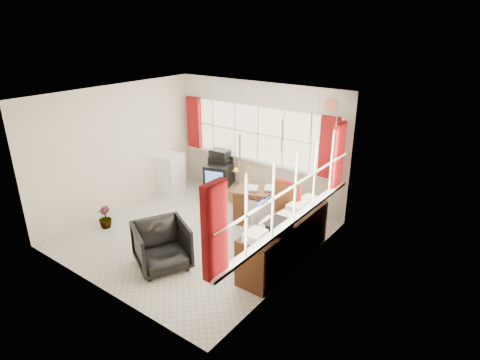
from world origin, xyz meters
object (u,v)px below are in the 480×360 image
(radiator, at_px, (248,215))
(tv_bench, at_px, (230,191))
(crt_tv, at_px, (219,175))
(credenza, at_px, (285,239))
(desk_lamp, at_px, (249,172))
(mini_fridge, at_px, (170,173))
(desk, at_px, (267,205))
(office_chair, at_px, (162,246))
(task_chair, at_px, (284,214))

(radiator, bearing_deg, tv_bench, 141.25)
(crt_tv, bearing_deg, credenza, -29.01)
(desk_lamp, bearing_deg, credenza, -34.40)
(radiator, bearing_deg, mini_fridge, 172.35)
(desk, distance_m, crt_tv, 1.61)
(crt_tv, bearing_deg, desk_lamp, -21.76)
(office_chair, bearing_deg, radiator, 17.87)
(task_chair, distance_m, crt_tv, 2.44)
(desk, xyz_separation_m, tv_bench, (-1.34, 0.60, -0.25))
(desk, height_order, task_chair, task_chair)
(mini_fridge, bearing_deg, radiator, -7.65)
(tv_bench, bearing_deg, office_chair, -73.50)
(task_chair, relative_size, tv_bench, 0.83)
(credenza, xyz_separation_m, mini_fridge, (-3.53, 0.93, 0.04))
(desk, height_order, desk_lamp, desk_lamp)
(desk_lamp, height_order, task_chair, task_chair)
(desk, height_order, tv_bench, desk)
(tv_bench, bearing_deg, task_chair, -29.41)
(task_chair, distance_m, radiator, 1.00)
(task_chair, distance_m, office_chair, 2.05)
(desk, height_order, crt_tv, crt_tv)
(desk_lamp, bearing_deg, radiator, -56.91)
(credenza, bearing_deg, mini_fridge, 165.24)
(desk_lamp, distance_m, credenza, 1.73)
(desk_lamp, relative_size, mini_fridge, 0.46)
(task_chair, xyz_separation_m, radiator, (-0.89, 0.23, -0.39))
(tv_bench, distance_m, crt_tv, 0.44)
(task_chair, height_order, tv_bench, task_chair)
(tv_bench, bearing_deg, credenza, -33.71)
(desk_lamp, bearing_deg, desk, -0.68)
(office_chair, relative_size, radiator, 1.46)
(credenza, height_order, tv_bench, credenza)
(radiator, bearing_deg, office_chair, -99.35)
(desk, distance_m, mini_fridge, 2.59)
(desk, xyz_separation_m, task_chair, (0.68, -0.54, 0.24))
(radiator, relative_size, credenza, 0.28)
(desk, xyz_separation_m, radiator, (-0.21, -0.31, -0.15))
(office_chair, bearing_deg, crt_tv, 48.42)
(task_chair, bearing_deg, crt_tv, 155.89)
(desk, relative_size, tv_bench, 0.92)
(office_chair, xyz_separation_m, mini_fridge, (-2.08, 2.20, 0.07))
(task_chair, xyz_separation_m, crt_tv, (-2.22, 0.99, -0.13))
(task_chair, bearing_deg, desk_lamp, 153.56)
(desk_lamp, distance_m, crt_tv, 1.30)
(radiator, distance_m, crt_tv, 1.56)
(desk, distance_m, credenza, 1.31)
(office_chair, xyz_separation_m, crt_tv, (-1.02, 2.64, 0.12))
(task_chair, bearing_deg, desk, 141.75)
(desk, distance_m, task_chair, 0.90)
(office_chair, relative_size, tv_bench, 0.57)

